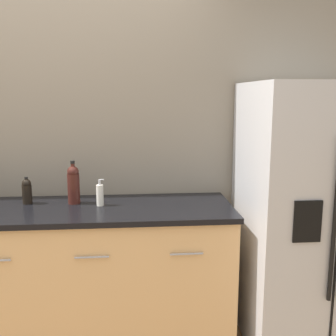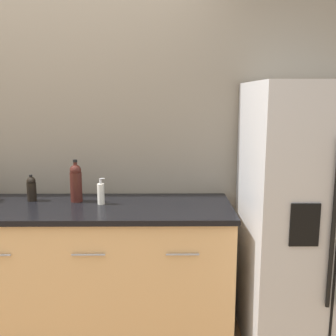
% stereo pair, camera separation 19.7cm
% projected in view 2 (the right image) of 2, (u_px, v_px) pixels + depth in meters
% --- Properties ---
extents(wall_back, '(10.00, 0.05, 2.60)m').
position_uv_depth(wall_back, '(46.00, 142.00, 2.87)').
color(wall_back, gray).
rests_on(wall_back, ground_plane).
extents(counter_unit, '(2.35, 0.64, 0.92)m').
position_uv_depth(counter_unit, '(58.00, 269.00, 2.69)').
color(counter_unit, black).
rests_on(counter_unit, ground_plane).
extents(refrigerator, '(0.83, 0.83, 1.72)m').
position_uv_depth(refrigerator, '(311.00, 217.00, 2.54)').
color(refrigerator, '#B2B2B5').
rests_on(refrigerator, ground_plane).
extents(wine_bottle, '(0.08, 0.08, 0.29)m').
position_uv_depth(wine_bottle, '(76.00, 182.00, 2.67)').
color(wine_bottle, '#3D1914').
rests_on(wine_bottle, counter_unit).
extents(soap_dispenser, '(0.05, 0.05, 0.18)m').
position_uv_depth(soap_dispenser, '(101.00, 193.00, 2.62)').
color(soap_dispenser, silver).
rests_on(soap_dispenser, counter_unit).
extents(oil_bottle, '(0.06, 0.06, 0.18)m').
position_uv_depth(oil_bottle, '(32.00, 188.00, 2.70)').
color(oil_bottle, black).
rests_on(oil_bottle, counter_unit).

